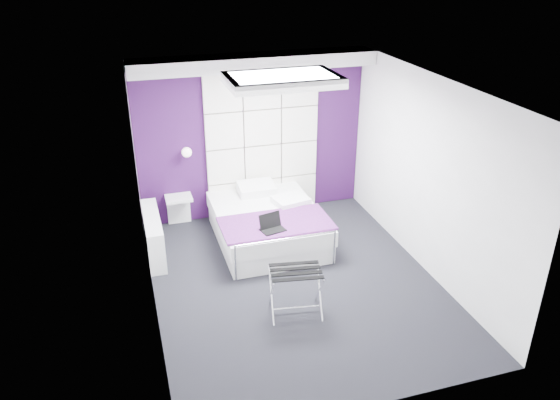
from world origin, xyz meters
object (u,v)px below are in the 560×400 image
Objects in this scene: wall_lamp at (186,151)px; bed at (267,224)px; nightstand at (179,198)px; luggage_rack at (296,292)px; laptop at (272,226)px; radiator at (153,235)px.

bed is (1.01, -0.85, -0.94)m from wall_lamp.
luggage_rack reaches higher than nightstand.
laptop is at bearing 96.84° from luggage_rack.
nightstand is (-1.18, 0.81, 0.22)m from bed.
radiator is 1.65m from bed.
radiator is 2.99× the size of nightstand.
nightstand is 2.81m from luggage_rack.
laptop is at bearing -58.48° from wall_lamp.
luggage_rack is 1.90× the size of laptop.
wall_lamp is at bearing 108.30° from laptop.
wall_lamp is at bearing 49.90° from radiator.
laptop is at bearing -24.77° from radiator.
laptop is at bearing -99.42° from bed.
nightstand is at bearing 57.21° from radiator.
radiator reaches higher than luggage_rack.
nightstand is at bearing 113.78° from laptop.
bed is at bearing -3.13° from radiator.
radiator is at bearing 137.68° from luggage_rack.
laptop reaches higher than nightstand.
radiator is 1.72m from laptop.
bed is 5.88× the size of laptop.
bed is at bearing 94.42° from luggage_rack.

